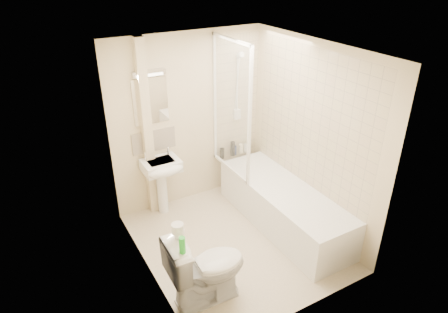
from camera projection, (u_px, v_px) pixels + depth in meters
floor at (235, 242)px, 5.04m from camera, size 2.50×2.50×0.00m
wall_back at (189, 121)px, 5.45m from camera, size 2.20×0.02×2.40m
wall_left at (142, 183)px, 4.00m from camera, size 0.02×2.50×2.40m
wall_right at (311, 138)px, 4.97m from camera, size 0.02×2.50×2.40m
ceiling at (238, 50)px, 3.93m from camera, size 2.20×2.50×0.02m
tile_back at (236, 97)px, 5.67m from camera, size 0.70×0.01×1.75m
tile_right at (312, 121)px, 4.87m from camera, size 0.01×2.10×1.75m
pipe_boxing at (147, 132)px, 5.13m from camera, size 0.12×0.12×2.40m
splashback at (154, 141)px, 5.29m from camera, size 0.60×0.02×0.30m
mirror at (150, 101)px, 5.04m from camera, size 0.46×0.01×0.60m
strip_light at (149, 73)px, 4.85m from camera, size 0.42×0.07×0.07m
bathtub at (283, 206)px, 5.24m from camera, size 0.70×2.10×0.55m
shower_screen at (231, 109)px, 5.16m from camera, size 0.04×0.92×1.80m
shower_fixture at (238, 89)px, 5.58m from camera, size 0.10×0.16×0.99m
pedestal_sink at (162, 172)px, 5.29m from camera, size 0.48×0.46×0.93m
bottle_black_a at (222, 153)px, 5.85m from camera, size 0.07×0.07×0.15m
bottle_black_b at (233, 149)px, 5.92m from camera, size 0.07×0.07×0.22m
bottle_blue at (235, 150)px, 5.95m from camera, size 0.05×0.05×0.14m
bottle_cream at (241, 149)px, 6.00m from camera, size 0.07×0.07×0.14m
bottle_white_b at (245, 148)px, 6.04m from camera, size 0.05×0.05×0.13m
bottle_green at (248, 148)px, 6.06m from camera, size 0.07×0.07×0.10m
toilet at (207, 268)px, 4.04m from camera, size 0.52×0.84×0.83m
toilet_roll_lower at (180, 233)px, 3.80m from camera, size 0.10×0.10×0.09m
toilet_roll_upper at (178, 228)px, 3.73m from camera, size 0.12×0.12×0.09m
green_bottle at (182, 245)px, 3.59m from camera, size 0.06×0.06×0.17m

